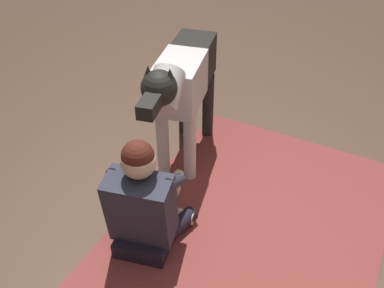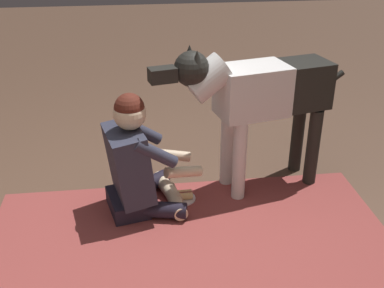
{
  "view_description": "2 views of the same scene",
  "coord_description": "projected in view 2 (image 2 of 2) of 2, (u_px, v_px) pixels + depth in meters",
  "views": [
    {
      "loc": [
        1.61,
        0.89,
        2.32
      ],
      "look_at": [
        -0.48,
        -0.21,
        0.5
      ],
      "focal_mm": 41.19,
      "sensor_mm": 36.0,
      "label": 1
    },
    {
      "loc": [
        -0.0,
        2.51,
        1.9
      ],
      "look_at": [
        -0.35,
        -0.32,
        0.45
      ],
      "focal_mm": 44.81,
      "sensor_mm": 36.0,
      "label": 2
    }
  ],
  "objects": [
    {
      "name": "area_rug",
      "position": [
        194.0,
        257.0,
        2.86
      ],
      "size": [
        2.55,
        1.7,
        0.01
      ],
      "primitive_type": "cube",
      "color": "brown",
      "rests_on": "ground"
    },
    {
      "name": "hot_dog_on_plate",
      "position": [
        181.0,
        196.0,
        3.41
      ],
      "size": [
        0.2,
        0.2,
        0.06
      ],
      "color": "silver",
      "rests_on": "ground"
    },
    {
      "name": "ground_plane",
      "position": [
        144.0,
        233.0,
        3.08
      ],
      "size": [
        15.37,
        15.37,
        0.0
      ],
      "primitive_type": "plane",
      "color": "brown"
    },
    {
      "name": "large_dog",
      "position": [
        259.0,
        95.0,
        3.27
      ],
      "size": [
        1.42,
        0.48,
        1.1
      ],
      "color": "silver",
      "rests_on": "ground"
    },
    {
      "name": "person_sitting_on_floor",
      "position": [
        136.0,
        164.0,
        3.17
      ],
      "size": [
        0.67,
        0.57,
        0.85
      ],
      "color": "black",
      "rests_on": "ground"
    }
  ]
}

